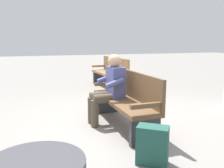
{
  "coord_description": "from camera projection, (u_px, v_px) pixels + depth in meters",
  "views": [
    {
      "loc": [
        -3.54,
        1.42,
        1.4
      ],
      "look_at": [
        0.1,
        0.15,
        0.7
      ],
      "focal_mm": 38.39,
      "sensor_mm": 36.0,
      "label": 1
    }
  ],
  "objects": [
    {
      "name": "ground_plane",
      "position": [
        123.0,
        126.0,
        4.0
      ],
      "size": [
        40.0,
        40.0,
        0.0
      ],
      "primitive_type": "plane",
      "color": "gray"
    },
    {
      "name": "bench_near",
      "position": [
        127.0,
        99.0,
        3.94
      ],
      "size": [
        1.8,
        0.49,
        0.9
      ],
      "rotation": [
        0.0,
        0.0,
        0.01
      ],
      "color": "brown",
      "rests_on": "ground"
    },
    {
      "name": "person_seated",
      "position": [
        109.0,
        87.0,
        4.03
      ],
      "size": [
        0.57,
        0.57,
        1.18
      ],
      "rotation": [
        0.0,
        0.0,
        0.01
      ],
      "color": "#474C84",
      "rests_on": "ground"
    },
    {
      "name": "backpack",
      "position": [
        153.0,
        145.0,
        2.73
      ],
      "size": [
        0.38,
        0.4,
        0.45
      ],
      "rotation": [
        0.0,
        0.0,
        4.05
      ],
      "color": "#1E4C42",
      "rests_on": "ground"
    },
    {
      "name": "bench_far",
      "position": [
        111.0,
        72.0,
        7.24
      ],
      "size": [
        1.83,
        0.61,
        0.9
      ],
      "rotation": [
        0.0,
        0.0,
        0.07
      ],
      "color": "olive",
      "rests_on": "ground"
    }
  ]
}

